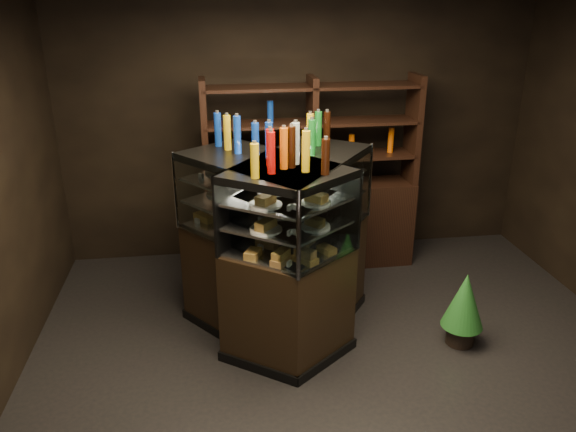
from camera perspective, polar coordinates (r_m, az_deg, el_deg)
The scene contains 7 objects.
ground at distance 4.43m, azimuth 6.48°, elevation -16.65°, with size 5.00×5.00×0.00m, color black.
room_shell at distance 3.57m, azimuth 7.79°, elevation 8.64°, with size 5.02×5.02×3.01m.
display_case at distance 4.74m, azimuth -0.65°, elevation -6.28°, with size 1.71×1.57×1.55m.
food_display at distance 4.46m, azimuth -0.68°, elevation 1.39°, with size 1.22×1.14×0.47m.
bottles_top at distance 4.32m, azimuth -0.72°, elevation 7.58°, with size 1.05×1.00×0.30m.
potted_conifer at distance 4.84m, azimuth 17.51°, elevation -8.07°, with size 0.34×0.34×0.73m.
back_shelving at distance 5.89m, azimuth 2.30°, elevation 0.50°, with size 2.17×0.44×2.00m.
Camera 1 is at (-0.96, -3.35, 2.73)m, focal length 35.00 mm.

